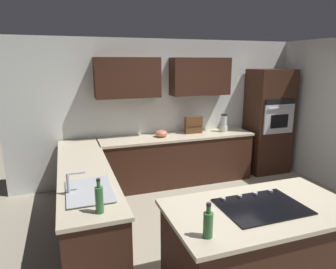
# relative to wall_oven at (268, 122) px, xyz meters

# --- Properties ---
(ground_plane) EXTENTS (14.00, 14.00, 0.00)m
(ground_plane) POSITION_rel_wall_oven_xyz_m (1.85, 1.72, -1.03)
(ground_plane) COLOR #9E937F
(wall_back) EXTENTS (6.00, 0.44, 2.60)m
(wall_back) POSITION_rel_wall_oven_xyz_m (1.92, -0.33, 0.42)
(wall_back) COLOR silver
(wall_back) RESTS_ON ground
(lower_cabinets_back) EXTENTS (2.80, 0.60, 0.86)m
(lower_cabinets_back) POSITION_rel_wall_oven_xyz_m (1.95, -0.00, -0.60)
(lower_cabinets_back) COLOR #381E14
(lower_cabinets_back) RESTS_ON ground
(countertop_back) EXTENTS (2.84, 0.64, 0.04)m
(countertop_back) POSITION_rel_wall_oven_xyz_m (1.95, -0.00, -0.15)
(countertop_back) COLOR beige
(countertop_back) RESTS_ON lower_cabinets_back
(lower_cabinets_side) EXTENTS (0.60, 2.90, 0.86)m
(lower_cabinets_side) POSITION_rel_wall_oven_xyz_m (3.67, 1.17, -0.60)
(lower_cabinets_side) COLOR #381E14
(lower_cabinets_side) RESTS_ON ground
(countertop_side) EXTENTS (0.64, 2.94, 0.04)m
(countertop_side) POSITION_rel_wall_oven_xyz_m (3.67, 1.17, -0.15)
(countertop_side) COLOR beige
(countertop_side) RESTS_ON lower_cabinets_side
(island_base) EXTENTS (1.67, 0.89, 0.86)m
(island_base) POSITION_rel_wall_oven_xyz_m (2.20, 2.84, -0.60)
(island_base) COLOR #381E14
(island_base) RESTS_ON ground
(island_top) EXTENTS (1.75, 0.97, 0.04)m
(island_top) POSITION_rel_wall_oven_xyz_m (2.20, 2.84, -0.15)
(island_top) COLOR beige
(island_top) RESTS_ON island_base
(wall_oven) EXTENTS (0.80, 0.66, 2.06)m
(wall_oven) POSITION_rel_wall_oven_xyz_m (0.00, 0.00, 0.00)
(wall_oven) COLOR #381E14
(wall_oven) RESTS_ON ground
(sink_unit) EXTENTS (0.46, 0.70, 0.23)m
(sink_unit) POSITION_rel_wall_oven_xyz_m (3.68, 1.97, -0.12)
(sink_unit) COLOR #515456
(sink_unit) RESTS_ON countertop_side
(cooktop) EXTENTS (0.76, 0.56, 0.03)m
(cooktop) POSITION_rel_wall_oven_xyz_m (2.20, 2.83, -0.13)
(cooktop) COLOR black
(cooktop) RESTS_ON island_top
(blender) EXTENTS (0.15, 0.15, 0.34)m
(blender) POSITION_rel_wall_oven_xyz_m (1.00, -0.02, 0.01)
(blender) COLOR beige
(blender) RESTS_ON countertop_back
(mixing_bowl) EXTENTS (0.22, 0.22, 0.12)m
(mixing_bowl) POSITION_rel_wall_oven_xyz_m (2.25, -0.02, -0.07)
(mixing_bowl) COLOR #CC724C
(mixing_bowl) RESTS_ON countertop_back
(spice_rack) EXTENTS (0.33, 0.11, 0.32)m
(spice_rack) POSITION_rel_wall_oven_xyz_m (1.60, -0.08, 0.03)
(spice_rack) COLOR brown
(spice_rack) RESTS_ON countertop_back
(dish_soap_bottle) EXTENTS (0.07, 0.07, 0.32)m
(dish_soap_bottle) POSITION_rel_wall_oven_xyz_m (3.62, 2.45, -0.00)
(dish_soap_bottle) COLOR #336B38
(dish_soap_bottle) RESTS_ON countertop_side
(oil_bottle) EXTENTS (0.08, 0.08, 0.28)m
(oil_bottle) POSITION_rel_wall_oven_xyz_m (2.89, 3.11, -0.02)
(oil_bottle) COLOR #336B38
(oil_bottle) RESTS_ON island_top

